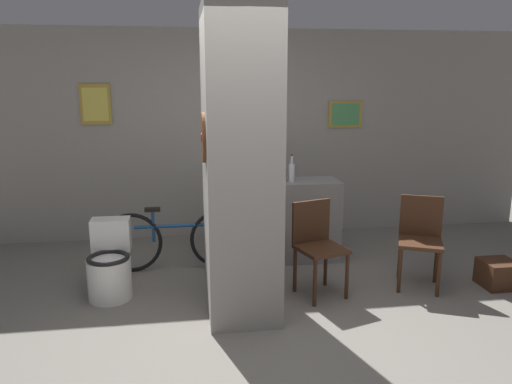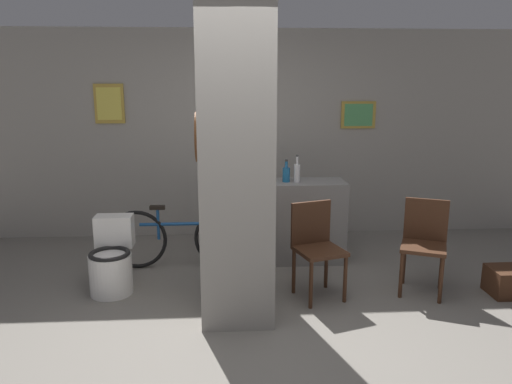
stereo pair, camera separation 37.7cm
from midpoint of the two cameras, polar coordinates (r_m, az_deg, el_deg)
The scene contains 11 objects.
ground_plane at distance 4.21m, azimuth 2.13°, elevation -15.63°, with size 14.00×14.00×0.00m, color slate.
wall_back at distance 6.36m, azimuth -0.13°, elevation 6.55°, with size 8.00×0.09×2.60m.
pillar_center at distance 4.26m, azimuth 0.18°, elevation 3.32°, with size 0.63×1.03×2.60m.
counter_shelf at distance 5.56m, azimuth 5.08°, elevation -3.39°, with size 1.35×0.44×0.91m.
toilet at distance 4.95m, azimuth -14.07°, elevation -7.77°, with size 0.40×0.56×0.70m.
chair_near_pillar at distance 4.71m, azimuth 9.19°, elevation -5.94°, with size 0.51×0.51×0.88m.
chair_by_doorway at distance 5.07m, azimuth 20.72°, elevation -5.26°, with size 0.53×0.53×0.88m.
bicycle at distance 5.40m, azimuth -6.61°, elevation -5.21°, with size 1.58×0.42×0.69m.
bottle_tall at distance 5.41m, azimuth 6.70°, elevation 2.26°, with size 0.07×0.07×0.30m.
bottle_short at distance 5.42m, azimuth 5.47°, elevation 2.09°, with size 0.08×0.08×0.25m.
floor_crate at distance 5.43m, azimuth 28.56°, elevation -9.00°, with size 0.33×0.33×0.26m.
Camera 2 is at (-0.19, -3.70, 2.02)m, focal length 35.00 mm.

